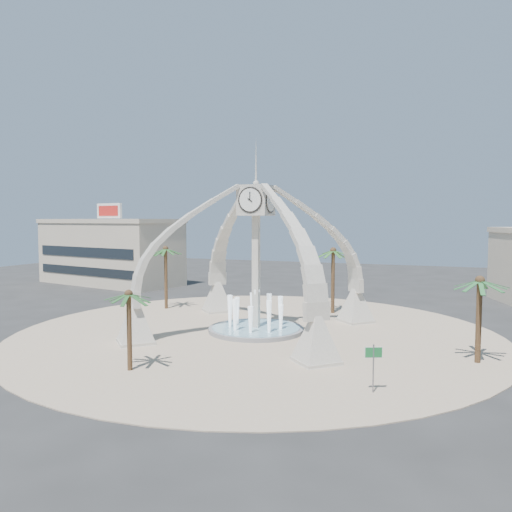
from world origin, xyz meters
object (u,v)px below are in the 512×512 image
at_px(palm_north, 333,252).
at_px(palm_south, 129,295).
at_px(clock_tower, 256,255).
at_px(fountain, 256,329).
at_px(street_sign, 373,358).
at_px(palm_east, 480,282).
at_px(palm_west, 166,250).

xyz_separation_m(palm_north, palm_south, (-7.43, -23.72, -1.49)).
xyz_separation_m(clock_tower, fountain, (0.00, 0.00, -6.20)).
relative_size(fountain, street_sign, 2.95).
height_order(fountain, palm_south, palm_south).
relative_size(clock_tower, palm_east, 2.88).
height_order(palm_west, palm_north, palm_north).
height_order(clock_tower, palm_south, clock_tower).
bearing_deg(fountain, palm_west, 152.52).
distance_m(palm_east, palm_west, 31.50).
distance_m(clock_tower, palm_west, 14.60).
relative_size(palm_south, street_sign, 2.02).
bearing_deg(fountain, clock_tower, -90.00).
xyz_separation_m(palm_west, palm_north, (17.03, 4.02, -0.02)).
relative_size(fountain, palm_east, 1.28).
bearing_deg(fountain, street_sign, -45.18).
distance_m(clock_tower, palm_east, 17.27).
relative_size(clock_tower, street_sign, 6.62).
bearing_deg(palm_west, street_sign, -36.79).
relative_size(palm_east, street_sign, 2.30).
bearing_deg(palm_north, palm_south, -107.39).
relative_size(palm_north, palm_south, 1.30).
bearing_deg(clock_tower, palm_east, -10.43).
bearing_deg(palm_east, clock_tower, 169.57).
height_order(clock_tower, palm_west, clock_tower).
height_order(palm_west, street_sign, palm_west).
bearing_deg(palm_north, palm_west, -166.72).
bearing_deg(palm_east, street_sign, -123.51).
distance_m(palm_north, street_sign, 23.82).
bearing_deg(street_sign, palm_south, 161.34).
xyz_separation_m(clock_tower, street_sign, (11.42, -11.49, -4.55)).
height_order(palm_north, palm_south, palm_north).
bearing_deg(palm_south, clock_tower, 75.49).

